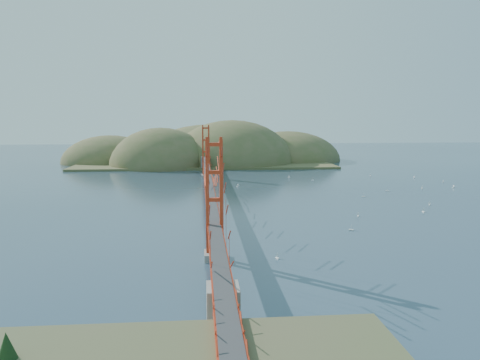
{
  "coord_description": "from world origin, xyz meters",
  "views": [
    {
      "loc": [
        -1.3,
        -73.38,
        13.6
      ],
      "look_at": [
        5.0,
        0.0,
        3.52
      ],
      "focal_mm": 35.0,
      "sensor_mm": 36.0,
      "label": 1
    }
  ],
  "objects": [
    {
      "name": "sailboat_0",
      "position": [
        20.18,
        -12.36,
        0.14
      ],
      "size": [
        0.51,
        0.56,
        0.63
      ],
      "color": "white",
      "rests_on": "ground"
    },
    {
      "name": "sailboat_4",
      "position": [
        40.61,
        10.81,
        0.14
      ],
      "size": [
        0.53,
        0.56,
        0.63
      ],
      "color": "white",
      "rests_on": "ground"
    },
    {
      "name": "sailboat_7",
      "position": [
        22.64,
        23.68,
        0.14
      ],
      "size": [
        0.55,
        0.49,
        0.62
      ],
      "color": "white",
      "rests_on": "ground"
    },
    {
      "name": "bridge",
      "position": [
        0.0,
        0.18,
        7.01
      ],
      "size": [
        2.2,
        94.4,
        12.0
      ],
      "color": "gray",
      "rests_on": "ground"
    },
    {
      "name": "promontory",
      "position": [
        0.0,
        -48.5,
        0.12
      ],
      "size": [
        9.0,
        6.0,
        0.24
      ],
      "primitive_type": "cube",
      "color": "#59544C",
      "rests_on": "ground"
    },
    {
      "name": "sailboat_14",
      "position": [
        33.72,
        -5.63,
        0.15
      ],
      "size": [
        0.65,
        0.65,
        0.7
      ],
      "color": "white",
      "rests_on": "ground"
    },
    {
      "name": "sailboat_12",
      "position": [
        18.37,
        28.15,
        0.14
      ],
      "size": [
        0.57,
        0.53,
        0.64
      ],
      "color": "white",
      "rests_on": "ground"
    },
    {
      "name": "sailboat_1",
      "position": [
        32.7,
        8.18,
        0.16
      ],
      "size": [
        0.7,
        0.7,
        0.73
      ],
      "color": "white",
      "rests_on": "ground"
    },
    {
      "name": "sailboat_17",
      "position": [
        46.98,
        11.12,
        0.15
      ],
      "size": [
        0.61,
        0.56,
        0.68
      ],
      "color": "white",
      "rests_on": "ground"
    },
    {
      "name": "fort",
      "position": [
        0.4,
        -47.8,
        0.67
      ],
      "size": [
        3.7,
        2.3,
        1.75
      ],
      "color": "brown",
      "rests_on": "ground"
    },
    {
      "name": "sailboat_8",
      "position": [
        45.89,
        25.37,
        0.15
      ],
      "size": [
        0.6,
        0.6,
        0.66
      ],
      "color": "white",
      "rests_on": "ground"
    },
    {
      "name": "ground",
      "position": [
        0.0,
        0.0,
        0.0
      ],
      "size": [
        320.0,
        320.0,
        0.0
      ],
      "primitive_type": "plane",
      "color": "#293F53",
      "rests_on": "ground"
    },
    {
      "name": "far_headlands",
      "position": [
        2.21,
        68.52,
        0.0
      ],
      "size": [
        84.0,
        58.0,
        25.0
      ],
      "color": "brown",
      "rests_on": "ground"
    },
    {
      "name": "sailboat_6",
      "position": [
        16.69,
        -19.99,
        0.16
      ],
      "size": [
        0.67,
        0.67,
        0.75
      ],
      "color": "white",
      "rests_on": "ground"
    },
    {
      "name": "sailboat_9",
      "position": [
        48.77,
        18.28,
        0.14
      ],
      "size": [
        0.59,
        0.59,
        0.62
      ],
      "color": "white",
      "rests_on": "ground"
    },
    {
      "name": "sailboat_3",
      "position": [
        6.0,
        16.36,
        0.15
      ],
      "size": [
        0.59,
        0.59,
        0.66
      ],
      "color": "white",
      "rests_on": "ground"
    },
    {
      "name": "sailboat_10",
      "position": [
        6.0,
        -30.33,
        0.14
      ],
      "size": [
        0.55,
        0.56,
        0.63
      ],
      "color": "white",
      "rests_on": "ground"
    },
    {
      "name": "sailboat_16",
      "position": [
        26.38,
        2.83,
        0.15
      ],
      "size": [
        0.62,
        0.62,
        0.68
      ],
      "color": "white",
      "rests_on": "ground"
    },
    {
      "name": "sailboat_15",
      "position": [
        37.62,
        29.89,
        0.14
      ],
      "size": [
        0.45,
        0.55,
        0.64
      ],
      "color": "white",
      "rests_on": "ground"
    },
    {
      "name": "approach_viaduct",
      "position": [
        0.0,
        -51.91,
        2.55
      ],
      "size": [
        1.4,
        12.0,
        3.38
      ],
      "color": "#B62D14",
      "rests_on": "ground"
    },
    {
      "name": "sailboat_5",
      "position": [
        30.44,
        -10.38,
        0.15
      ],
      "size": [
        0.49,
        0.61,
        0.71
      ],
      "color": "white",
      "rests_on": "ground"
    }
  ]
}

